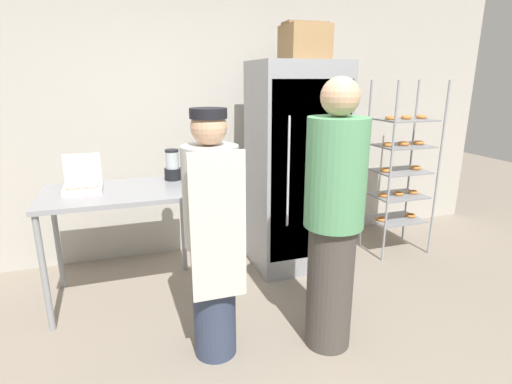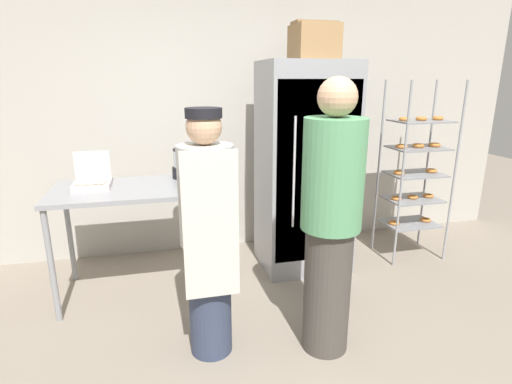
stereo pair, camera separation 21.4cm
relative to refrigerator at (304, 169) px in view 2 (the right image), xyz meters
name	(u,v)px [view 2 (the right image)]	position (x,y,z in m)	size (l,w,h in m)	color
ground_plane	(298,380)	(-0.56, -1.50, -0.95)	(14.00, 14.00, 0.00)	gray
back_wall	(230,118)	(-0.56, 0.70, 0.41)	(6.40, 0.12, 2.73)	#B7B2A8
refrigerator	(304,169)	(0.00, 0.00, 0.00)	(0.79, 0.69, 1.90)	gray
baking_rack	(415,172)	(1.14, -0.05, -0.08)	(0.58, 0.43, 1.74)	#93969B
prep_counter	(126,200)	(-1.57, -0.16, -0.14)	(1.14, 0.73, 0.92)	gray
donut_box	(92,182)	(-1.82, -0.12, 0.01)	(0.28, 0.24, 0.28)	silver
blender_pitcher	(180,165)	(-1.12, 0.06, 0.08)	(0.14, 0.14, 0.26)	black
cardboard_storage_box	(314,42)	(0.03, -0.04, 1.10)	(0.36, 0.35, 0.30)	#937047
person_baker	(208,234)	(-1.03, -1.09, -0.12)	(0.34, 0.36, 1.60)	#333D56
person_customer	(331,221)	(-0.28, -1.23, -0.05)	(0.38, 0.38, 1.77)	#47423D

